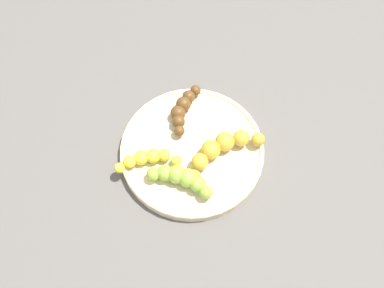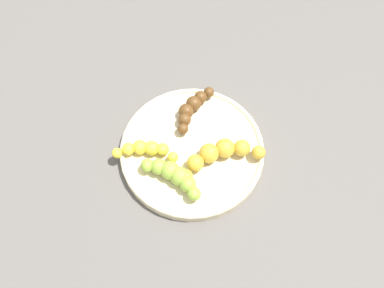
{
  "view_description": "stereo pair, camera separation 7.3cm",
  "coord_description": "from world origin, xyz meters",
  "px_view_note": "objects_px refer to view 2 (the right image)",
  "views": [
    {
      "loc": [
        0.31,
        -0.12,
        0.69
      ],
      "look_at": [
        0.0,
        0.0,
        0.04
      ],
      "focal_mm": 37.2,
      "sensor_mm": 36.0,
      "label": 1
    },
    {
      "loc": [
        0.33,
        -0.05,
        0.69
      ],
      "look_at": [
        0.0,
        0.0,
        0.04
      ],
      "focal_mm": 37.2,
      "sensor_mm": 36.0,
      "label": 2
    }
  ],
  "objects_px": {
    "banana_spotted": "(219,154)",
    "banana_green": "(173,175)",
    "banana_overripe": "(192,108)",
    "fruit_bowl": "(192,150)",
    "banana_yellow": "(146,150)"
  },
  "relations": [
    {
      "from": "banana_spotted",
      "to": "banana_green",
      "type": "relative_size",
      "value": 1.66
    },
    {
      "from": "banana_green",
      "to": "banana_spotted",
      "type": "bearing_deg",
      "value": -31.04
    },
    {
      "from": "banana_spotted",
      "to": "banana_green",
      "type": "bearing_deg",
      "value": 96.83
    },
    {
      "from": "banana_overripe",
      "to": "banana_green",
      "type": "bearing_deg",
      "value": 108.05
    },
    {
      "from": "banana_spotted",
      "to": "banana_overripe",
      "type": "height_order",
      "value": "banana_spotted"
    },
    {
      "from": "banana_overripe",
      "to": "fruit_bowl",
      "type": "bearing_deg",
      "value": 120.93
    },
    {
      "from": "banana_overripe",
      "to": "banana_yellow",
      "type": "relative_size",
      "value": 0.79
    },
    {
      "from": "fruit_bowl",
      "to": "banana_overripe",
      "type": "relative_size",
      "value": 2.87
    },
    {
      "from": "fruit_bowl",
      "to": "banana_overripe",
      "type": "bearing_deg",
      "value": 170.55
    },
    {
      "from": "banana_spotted",
      "to": "banana_green",
      "type": "distance_m",
      "value": 0.09
    },
    {
      "from": "banana_overripe",
      "to": "banana_spotted",
      "type": "bearing_deg",
      "value": 146.54
    },
    {
      "from": "banana_overripe",
      "to": "banana_yellow",
      "type": "bearing_deg",
      "value": 77.65
    },
    {
      "from": "fruit_bowl",
      "to": "banana_spotted",
      "type": "xyz_separation_m",
      "value": [
        0.03,
        0.04,
        0.03
      ]
    },
    {
      "from": "banana_overripe",
      "to": "banana_yellow",
      "type": "distance_m",
      "value": 0.12
    },
    {
      "from": "fruit_bowl",
      "to": "banana_overripe",
      "type": "height_order",
      "value": "banana_overripe"
    }
  ]
}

